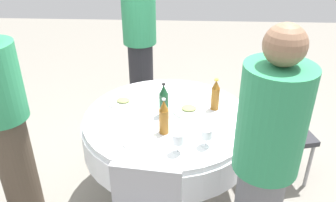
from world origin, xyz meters
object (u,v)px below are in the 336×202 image
plate_rear (123,102)px  person_near (264,169)px  bottle_dark_green_outer (164,101)px  wine_glass_west (178,139)px  plate_left (187,92)px  person_outer (4,119)px  person_far (140,47)px  dining_table (168,133)px  plate_east (139,139)px  bottle_amber_near (164,117)px  bottle_amber_far (215,95)px  plate_mid (189,110)px  chair_inner (277,127)px  wine_glass_north (207,134)px

plate_rear → person_near: (-0.90, 0.90, 0.12)m
bottle_dark_green_outer → wine_glass_west: 0.46m
person_near → plate_rear: bearing=-81.7°
wine_glass_west → plate_left: size_ratio=0.70×
person_outer → person_far: size_ratio=1.02×
dining_table → bottle_dark_green_outer: size_ratio=4.85×
plate_east → plate_rear: bearing=-69.8°
plate_left → plate_rear: bearing=21.6°
wine_glass_west → bottle_amber_near: bearing=-65.1°
bottle_dark_green_outer → plate_left: bottle_dark_green_outer is taller
bottle_dark_green_outer → person_near: size_ratio=0.16×
plate_east → person_near: size_ratio=0.14×
bottle_amber_far → person_near: size_ratio=0.15×
person_far → plate_east: bearing=-99.8°
bottle_amber_near → plate_mid: size_ratio=1.06×
chair_inner → person_near: bearing=-33.7°
wine_glass_north → bottle_amber_near: bearing=-26.5°
bottle_amber_near → person_outer: bearing=2.2°
bottle_amber_far → person_far: size_ratio=0.16×
bottle_amber_far → bottle_dark_green_outer: bearing=16.3°
plate_east → chair_inner: bearing=-153.0°
plate_left → person_far: (0.49, -0.84, 0.07)m
plate_east → person_far: size_ratio=0.15×
person_far → chair_inner: person_far is taller
plate_rear → wine_glass_north: bearing=139.6°
plate_east → person_outer: 0.92m
chair_inner → plate_rear: bearing=-101.9°
bottle_dark_green_outer → bottle_amber_far: bottle_dark_green_outer is taller
plate_mid → plate_rear: size_ratio=1.09×
wine_glass_west → person_near: (-0.46, 0.30, 0.03)m
bottle_amber_far → person_near: person_near is taller
bottle_dark_green_outer → chair_inner: size_ratio=0.30×
bottle_amber_far → plate_east: size_ratio=1.07×
bottle_amber_far → wine_glass_north: size_ratio=1.94×
plate_mid → person_near: person_near is taller
person_far → person_outer: bearing=-133.0°
bottle_amber_far → plate_mid: 0.23m
dining_table → bottle_dark_green_outer: 0.27m
wine_glass_north → person_outer: 1.36m
bottle_dark_green_outer → plate_east: size_ratio=1.11×
bottle_amber_far → chair_inner: bottle_amber_far is taller
wine_glass_north → person_far: bearing=-68.7°
plate_east → person_far: (0.17, -1.53, 0.07)m
bottle_amber_near → bottle_dark_green_outer: bearing=-86.4°
bottle_amber_near → wine_glass_north: size_ratio=2.05×
bottle_amber_far → plate_east: bottle_amber_far is taller
plate_left → person_near: person_near is taller
wine_glass_north → chair_inner: same height
person_near → chair_inner: person_near is taller
plate_east → chair_inner: size_ratio=0.27×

